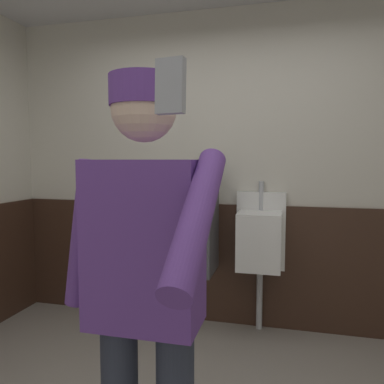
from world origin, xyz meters
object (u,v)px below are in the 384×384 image
urinal_middle (260,240)px  cell_phone (170,86)px  urinal_left (170,235)px  person (145,274)px

urinal_middle → cell_phone: (-0.03, -2.25, 0.78)m
urinal_left → cell_phone: bearing=-72.4°
urinal_left → cell_phone: 2.49m
urinal_left → urinal_middle: 0.75m
urinal_left → person: (0.46, -1.75, 0.23)m
urinal_left → urinal_middle: (0.75, 0.00, 0.00)m
cell_phone → person: bearing=125.7°
person → urinal_left: bearing=104.7°
urinal_middle → person: person is taller
urinal_middle → cell_phone: size_ratio=11.27×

